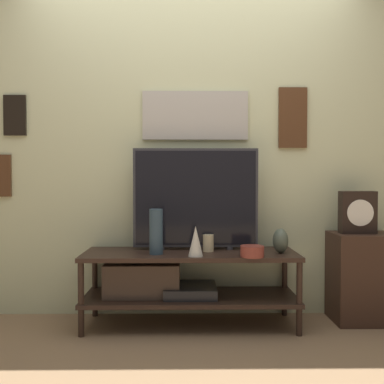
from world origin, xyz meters
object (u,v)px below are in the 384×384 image
(vase_wide_bowl, at_px, (252,251))
(vase_slim_bronze, at_px, (196,241))
(candle_jar, at_px, (208,243))
(television, at_px, (196,198))
(vase_tall_ceramic, at_px, (156,232))
(mantel_clock, at_px, (358,212))
(vase_urn_stoneware, at_px, (280,241))

(vase_wide_bowl, height_order, vase_slim_bronze, vase_slim_bronze)
(vase_slim_bronze, height_order, candle_jar, vase_slim_bronze)
(television, xyz_separation_m, vase_tall_ceramic, (-0.27, -0.20, -0.22))
(television, xyz_separation_m, mantel_clock, (1.15, -0.04, -0.10))
(vase_urn_stoneware, bearing_deg, television, 165.30)
(vase_wide_bowl, height_order, candle_jar, candle_jar)
(vase_wide_bowl, bearing_deg, television, 139.73)
(television, bearing_deg, vase_wide_bowl, -40.27)
(vase_slim_bronze, height_order, mantel_clock, mantel_clock)
(vase_wide_bowl, distance_m, vase_urn_stoneware, 0.27)
(vase_wide_bowl, xyz_separation_m, vase_urn_stoneware, (0.22, 0.15, 0.05))
(mantel_clock, bearing_deg, vase_wide_bowl, -161.31)
(vase_wide_bowl, height_order, vase_urn_stoneware, vase_urn_stoneware)
(vase_urn_stoneware, bearing_deg, vase_tall_ceramic, -177.10)
(vase_slim_bronze, bearing_deg, television, 88.84)
(candle_jar, bearing_deg, vase_slim_bronze, -115.70)
(candle_jar, bearing_deg, television, 135.35)
(television, relative_size, mantel_clock, 2.97)
(vase_slim_bronze, bearing_deg, vase_tall_ceramic, 162.45)
(vase_tall_ceramic, xyz_separation_m, vase_urn_stoneware, (0.85, 0.04, -0.07))
(vase_slim_bronze, relative_size, candle_jar, 1.69)
(television, bearing_deg, vase_tall_ceramic, -144.15)
(vase_wide_bowl, relative_size, vase_urn_stoneware, 0.92)
(vase_slim_bronze, bearing_deg, vase_wide_bowl, -4.33)
(television, distance_m, vase_slim_bronze, 0.39)
(television, bearing_deg, vase_urn_stoneware, -14.70)
(vase_slim_bronze, xyz_separation_m, candle_jar, (0.09, 0.19, -0.04))
(vase_urn_stoneware, bearing_deg, vase_wide_bowl, -144.61)
(television, height_order, vase_tall_ceramic, television)
(vase_wide_bowl, xyz_separation_m, candle_jar, (-0.28, 0.22, 0.02))
(vase_slim_bronze, xyz_separation_m, mantel_clock, (1.16, 0.24, 0.17))
(television, xyz_separation_m, vase_slim_bronze, (-0.01, -0.28, -0.27))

